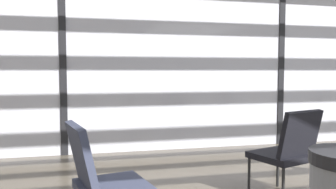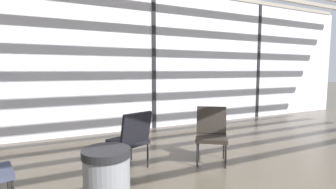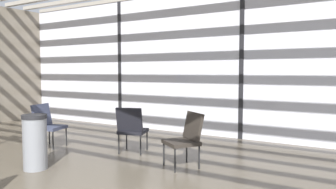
{
  "view_description": "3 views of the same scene",
  "coord_description": "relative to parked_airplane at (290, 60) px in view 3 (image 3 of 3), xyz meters",
  "views": [
    {
      "loc": [
        -3.17,
        -0.04,
        1.23
      ],
      "look_at": [
        -1.68,
        6.28,
        0.79
      ],
      "focal_mm": 36.94,
      "sensor_mm": 36.0,
      "label": 1
    },
    {
      "loc": [
        -2.37,
        -0.61,
        1.47
      ],
      "look_at": [
        1.67,
        7.84,
        0.55
      ],
      "focal_mm": 26.53,
      "sensor_mm": 36.0,
      "label": 2
    },
    {
      "loc": [
        2.35,
        -1.88,
        1.52
      ],
      "look_at": [
        -0.11,
        2.17,
        1.19
      ],
      "focal_mm": 34.54,
      "sensor_mm": 36.0,
      "label": 3
    }
  ],
  "objects": [
    {
      "name": "lounge_chair_0",
      "position": [
        -2.91,
        -9.29,
        -1.49
      ],
      "size": [
        0.62,
        0.58,
        0.87
      ],
      "rotation": [
        0.0,
        0.0,
        1.79
      ],
      "color": "#33384C",
      "rests_on": "ground"
    },
    {
      "name": "lounge_chair_2",
      "position": [
        0.13,
        -9.04,
        -1.49
      ],
      "size": [
        0.69,
        0.7,
        0.87
      ],
      "rotation": [
        0.0,
        0.0,
        5.68
      ],
      "color": "#28231E",
      "rests_on": "ground"
    },
    {
      "name": "window_mullion_0",
      "position": [
        -3.32,
        -6.46,
        -0.26
      ],
      "size": [
        0.1,
        0.12,
        3.45
      ],
      "primitive_type": "cube",
      "color": "black",
      "rests_on": "ground"
    },
    {
      "name": "lounge_chair_1",
      "position": [
        -1.13,
        -8.81,
        -1.49
      ],
      "size": [
        0.62,
        0.65,
        0.87
      ],
      "rotation": [
        0.0,
        0.0,
        3.47
      ],
      "color": "black",
      "rests_on": "ground"
    },
    {
      "name": "window_mullion_1",
      "position": [
        0.18,
        -6.46,
        -0.26
      ],
      "size": [
        0.1,
        0.12,
        3.45
      ],
      "primitive_type": "cube",
      "color": "black",
      "rests_on": "ground"
    },
    {
      "name": "trash_bin",
      "position": [
        -1.81,
        -10.38,
        -1.56
      ],
      "size": [
        0.38,
        0.38,
        0.86
      ],
      "color": "slate",
      "rests_on": "ground"
    },
    {
      "name": "parked_airplane",
      "position": [
        0.0,
        0.0,
        0.0
      ],
      "size": [
        12.52,
        3.98,
        3.98
      ],
      "color": "silver",
      "rests_on": "ground"
    },
    {
      "name": "glass_curtain_wall",
      "position": [
        0.18,
        -6.46,
        -0.26
      ],
      "size": [
        14.0,
        0.08,
        3.45
      ],
      "primitive_type": "cube",
      "color": "silver",
      "rests_on": "ground"
    }
  ]
}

